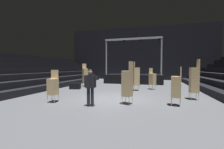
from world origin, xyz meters
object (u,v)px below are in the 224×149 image
chair_stack_mid_right (53,86)px  chair_stack_rear_left (127,83)px  chair_stack_mid_centre (136,76)px  chair_stack_mid_left (194,80)px  chair_stack_rear_right (85,75)px  equipment_road_case (75,86)px  man_with_tie (90,85)px  chair_stack_front_right (152,79)px  stage_riser (134,78)px  chair_stack_front_left (176,86)px

chair_stack_mid_right → chair_stack_rear_left: bearing=-175.4°
chair_stack_mid_centre → chair_stack_rear_left: 4.61m
chair_stack_mid_left → chair_stack_rear_right: (-8.68, 3.87, -0.04)m
chair_stack_mid_left → equipment_road_case: 8.97m
man_with_tie → chair_stack_mid_centre: chair_stack_mid_centre is taller
chair_stack_mid_left → chair_stack_mid_centre: (-3.56, 2.50, 0.00)m
chair_stack_front_right → chair_stack_mid_centre: chair_stack_mid_centre is taller
chair_stack_rear_right → equipment_road_case: chair_stack_rear_right is taller
chair_stack_front_right → chair_stack_rear_left: 5.70m
chair_stack_mid_left → chair_stack_rear_left: size_ratio=1.08×
stage_riser → chair_stack_mid_right: 11.53m
man_with_tie → chair_stack_rear_right: bearing=-78.8°
chair_stack_front_right → chair_stack_mid_left: chair_stack_mid_left is taller
man_with_tie → chair_stack_front_left: 4.09m
stage_riser → chair_stack_front_left: size_ratio=3.50×
chair_stack_mid_left → chair_stack_rear_right: size_ratio=1.04×
chair_stack_mid_centre → equipment_road_case: 5.24m
chair_stack_mid_centre → chair_stack_rear_left: bearing=-17.2°
chair_stack_front_right → chair_stack_rear_right: (-6.36, 0.40, 0.21)m
chair_stack_front_left → chair_stack_front_right: size_ratio=1.05×
chair_stack_front_right → equipment_road_case: chair_stack_front_right is taller
chair_stack_rear_right → chair_stack_front_right: bearing=127.1°
chair_stack_rear_left → chair_stack_rear_right: (-5.20, 5.97, 0.04)m
stage_riser → chair_stack_front_right: (2.17, -4.97, 0.31)m
chair_stack_front_left → chair_stack_front_right: bearing=20.6°
chair_stack_front_left → chair_stack_mid_centre: 4.90m
chair_stack_front_right → chair_stack_mid_right: 7.97m
chair_stack_front_left → chair_stack_rear_left: chair_stack_rear_left is taller
chair_stack_front_right → chair_stack_mid_right: (-5.01, -6.19, -0.04)m
chair_stack_mid_centre → chair_stack_rear_right: bearing=-123.0°
chair_stack_front_left → chair_stack_mid_left: (1.19, 1.78, 0.21)m
chair_stack_front_left → chair_stack_mid_right: 6.22m
chair_stack_mid_left → equipment_road_case: size_ratio=2.56×
man_with_tie → chair_stack_mid_left: 5.90m
man_with_tie → equipment_road_case: size_ratio=1.95×
chair_stack_mid_right → equipment_road_case: size_ratio=1.90×
chair_stack_mid_right → chair_stack_front_right: bearing=-133.5°
stage_riser → chair_stack_front_right: stage_riser is taller
equipment_road_case → chair_stack_rear_right: bearing=89.5°
man_with_tie → chair_stack_rear_left: 1.83m
chair_stack_front_left → chair_stack_mid_right: size_ratio=1.10×
equipment_road_case → chair_stack_mid_left: bearing=-12.9°
stage_riser → man_with_tie: bearing=-93.0°
stage_riser → chair_stack_rear_left: size_ratio=3.08×
chair_stack_rear_left → chair_stack_mid_right: bearing=114.5°
stage_riser → equipment_road_case: size_ratio=7.31×
chair_stack_mid_right → man_with_tie: bearing=169.3°
stage_riser → chair_stack_rear_right: size_ratio=2.96×
chair_stack_front_left → chair_stack_mid_left: size_ratio=0.82×
stage_riser → chair_stack_front_right: size_ratio=3.66×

